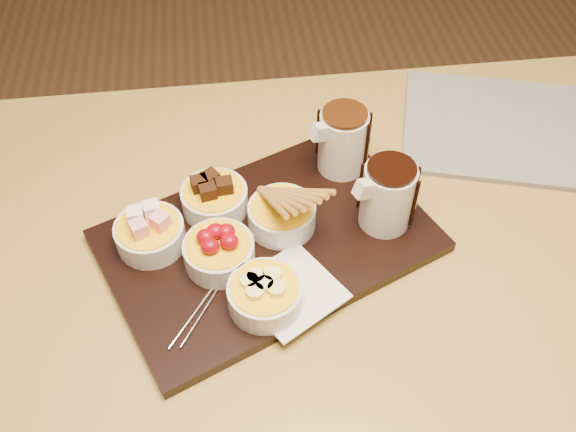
{
  "coord_description": "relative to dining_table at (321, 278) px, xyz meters",
  "views": [
    {
      "loc": [
        -0.13,
        -0.6,
        1.49
      ],
      "look_at": [
        -0.05,
        -0.0,
        0.81
      ],
      "focal_mm": 40.0,
      "sensor_mm": 36.0,
      "label": 1
    }
  ],
  "objects": [
    {
      "name": "dining_table",
      "position": [
        0.0,
        0.0,
        0.0
      ],
      "size": [
        1.2,
        0.8,
        0.75
      ],
      "color": "#A4873C",
      "rests_on": "ground"
    },
    {
      "name": "serving_board",
      "position": [
        -0.08,
        -0.0,
        0.11
      ],
      "size": [
        0.54,
        0.46,
        0.02
      ],
      "primitive_type": "cube",
      "rotation": [
        0.0,
        0.0,
        0.41
      ],
      "color": "black",
      "rests_on": "dining_table"
    },
    {
      "name": "napkin",
      "position": [
        -0.06,
        -0.1,
        0.12
      ],
      "size": [
        0.16,
        0.16,
        0.0
      ],
      "primitive_type": "cube",
      "rotation": [
        0.0,
        0.0,
        0.55
      ],
      "color": "white",
      "rests_on": "serving_board"
    },
    {
      "name": "bowl_marshmallows",
      "position": [
        -0.25,
        0.01,
        0.14
      ],
      "size": [
        0.1,
        0.1,
        0.04
      ],
      "primitive_type": "cylinder",
      "color": "silver",
      "rests_on": "serving_board"
    },
    {
      "name": "bowl_cake",
      "position": [
        -0.16,
        0.07,
        0.14
      ],
      "size": [
        0.1,
        0.1,
        0.04
      ],
      "primitive_type": "cylinder",
      "color": "silver",
      "rests_on": "serving_board"
    },
    {
      "name": "bowl_strawberries",
      "position": [
        -0.16,
        -0.04,
        0.14
      ],
      "size": [
        0.1,
        0.1,
        0.04
      ],
      "primitive_type": "cylinder",
      "color": "silver",
      "rests_on": "serving_board"
    },
    {
      "name": "bowl_biscotti",
      "position": [
        -0.06,
        0.02,
        0.14
      ],
      "size": [
        0.1,
        0.1,
        0.04
      ],
      "primitive_type": "cylinder",
      "color": "silver",
      "rests_on": "serving_board"
    },
    {
      "name": "bowl_bananas",
      "position": [
        -0.1,
        -0.12,
        0.14
      ],
      "size": [
        0.1,
        0.1,
        0.04
      ],
      "primitive_type": "cylinder",
      "color": "silver",
      "rests_on": "serving_board"
    },
    {
      "name": "pitcher_dark_chocolate",
      "position": [
        0.09,
        0.01,
        0.17
      ],
      "size": [
        0.1,
        0.1,
        0.1
      ],
      "primitive_type": "cylinder",
      "rotation": [
        0.0,
        0.0,
        0.41
      ],
      "color": "silver",
      "rests_on": "serving_board"
    },
    {
      "name": "pitcher_milk_chocolate",
      "position": [
        0.05,
        0.13,
        0.17
      ],
      "size": [
        0.1,
        0.1,
        0.1
      ],
      "primitive_type": "cylinder",
      "rotation": [
        0.0,
        0.0,
        0.41
      ],
      "color": "silver",
      "rests_on": "serving_board"
    },
    {
      "name": "fondue_skewers",
      "position": [
        -0.15,
        -0.06,
        0.12
      ],
      "size": [
        0.23,
        0.17,
        0.01
      ],
      "primitive_type": null,
      "rotation": [
        0.0,
        0.0,
        -0.6
      ],
      "color": "silver",
      "rests_on": "serving_board"
    },
    {
      "name": "newspaper",
      "position": [
        0.35,
        0.2,
        0.1
      ],
      "size": [
        0.4,
        0.36,
        0.01
      ],
      "primitive_type": "cube",
      "rotation": [
        0.0,
        0.0,
        -0.29
      ],
      "color": "beige",
      "rests_on": "dining_table"
    }
  ]
}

